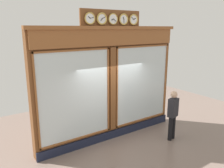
% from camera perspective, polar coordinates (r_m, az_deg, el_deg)
% --- Properties ---
extents(shop_facade, '(5.26, 0.42, 4.21)m').
position_cam_1_polar(shop_facade, '(7.43, -0.55, 0.08)').
color(shop_facade, brown).
rests_on(shop_facade, ground_plane).
extents(pedestrian, '(0.40, 0.30, 1.69)m').
position_cam_1_polar(pedestrian, '(7.80, 15.08, -7.14)').
color(pedestrian, black).
rests_on(pedestrian, ground_plane).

